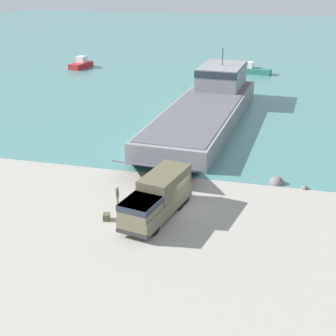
% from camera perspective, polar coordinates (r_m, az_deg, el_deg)
% --- Properties ---
extents(ground_plane, '(240.00, 240.00, 0.00)m').
position_cam_1_polar(ground_plane, '(38.87, 1.47, -4.84)').
color(ground_plane, '#9E998E').
extents(water_surface, '(240.00, 180.00, 0.01)m').
position_cam_1_polar(water_surface, '(131.20, 11.19, 14.63)').
color(water_surface, '#477F7A').
rests_on(water_surface, ground_plane).
extents(landing_craft, '(10.28, 37.13, 7.81)m').
position_cam_1_polar(landing_craft, '(62.84, 4.96, 7.93)').
color(landing_craft, gray).
rests_on(landing_craft, ground_plane).
extents(military_truck, '(4.16, 8.54, 3.28)m').
position_cam_1_polar(military_truck, '(36.82, -1.29, -3.55)').
color(military_truck, '#6B664C').
rests_on(military_truck, ground_plane).
extents(soldier_on_ramp, '(0.41, 0.50, 1.75)m').
position_cam_1_polar(soldier_on_ramp, '(38.97, -6.19, -3.23)').
color(soldier_on_ramp, '#475638').
rests_on(soldier_on_ramp, ground_plane).
extents(moored_boat_a, '(3.29, 5.89, 2.27)m').
position_cam_1_polar(moored_boat_a, '(97.55, -10.56, 12.34)').
color(moored_boat_a, '#B22323').
rests_on(moored_boat_a, ground_plane).
extents(moored_boat_b, '(8.26, 3.49, 2.13)m').
position_cam_1_polar(moored_boat_b, '(92.10, 9.87, 11.75)').
color(moored_boat_b, '#2D7060').
rests_on(moored_boat_b, ground_plane).
extents(cargo_crate, '(0.67, 0.75, 0.53)m').
position_cam_1_polar(cargo_crate, '(37.25, -7.51, -5.91)').
color(cargo_crate, '#475638').
rests_on(cargo_crate, ground_plane).
extents(shoreline_rock_a, '(1.32, 1.32, 1.32)m').
position_cam_1_polar(shoreline_rock_a, '(44.29, 13.11, -1.84)').
color(shoreline_rock_a, '#66605B').
rests_on(shoreline_rock_a, ground_plane).
extents(shoreline_rock_b, '(0.64, 0.64, 0.64)m').
position_cam_1_polar(shoreline_rock_b, '(43.85, 16.30, -2.44)').
color(shoreline_rock_b, '#66605B').
rests_on(shoreline_rock_b, ground_plane).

